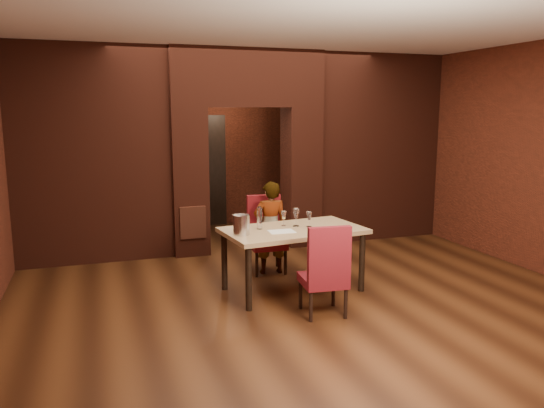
{
  "coord_description": "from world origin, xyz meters",
  "views": [
    {
      "loc": [
        -2.35,
        -6.24,
        2.27
      ],
      "look_at": [
        -0.24,
        0.0,
        1.09
      ],
      "focal_mm": 35.0,
      "sensor_mm": 36.0,
      "label": 1
    }
  ],
  "objects_px": {
    "chair_near": "(323,269)",
    "wine_glass_b": "(296,217)",
    "wine_glass_c": "(309,219)",
    "wine_bucket": "(241,225)",
    "water_bottle": "(260,218)",
    "person_seated": "(270,228)",
    "wine_glass_a": "(284,218)",
    "potted_plant": "(322,249)",
    "chair_far": "(267,235)",
    "dining_table": "(293,260)"
  },
  "relations": [
    {
      "from": "chair_far",
      "to": "wine_glass_a",
      "type": "height_order",
      "value": "chair_far"
    },
    {
      "from": "wine_glass_a",
      "to": "potted_plant",
      "type": "xyz_separation_m",
      "value": [
        0.92,
        0.85,
        -0.69
      ]
    },
    {
      "from": "chair_near",
      "to": "potted_plant",
      "type": "distance_m",
      "value": 2.07
    },
    {
      "from": "person_seated",
      "to": "wine_glass_a",
      "type": "height_order",
      "value": "person_seated"
    },
    {
      "from": "chair_near",
      "to": "wine_glass_b",
      "type": "xyz_separation_m",
      "value": [
        0.04,
        0.95,
        0.4
      ]
    },
    {
      "from": "wine_glass_c",
      "to": "water_bottle",
      "type": "relative_size",
      "value": 0.67
    },
    {
      "from": "chair_near",
      "to": "wine_glass_a",
      "type": "xyz_separation_m",
      "value": [
        -0.1,
        1.02,
        0.38
      ]
    },
    {
      "from": "wine_glass_a",
      "to": "wine_glass_b",
      "type": "height_order",
      "value": "wine_glass_b"
    },
    {
      "from": "water_bottle",
      "to": "wine_glass_b",
      "type": "bearing_deg",
      "value": 0.63
    },
    {
      "from": "chair_far",
      "to": "water_bottle",
      "type": "relative_size",
      "value": 3.74
    },
    {
      "from": "person_seated",
      "to": "water_bottle",
      "type": "height_order",
      "value": "person_seated"
    },
    {
      "from": "person_seated",
      "to": "potted_plant",
      "type": "height_order",
      "value": "person_seated"
    },
    {
      "from": "person_seated",
      "to": "wine_glass_b",
      "type": "height_order",
      "value": "person_seated"
    },
    {
      "from": "wine_glass_a",
      "to": "wine_bucket",
      "type": "xyz_separation_m",
      "value": [
        -0.64,
        -0.3,
        0.02
      ]
    },
    {
      "from": "chair_near",
      "to": "wine_glass_b",
      "type": "relative_size",
      "value": 4.59
    },
    {
      "from": "person_seated",
      "to": "wine_glass_c",
      "type": "height_order",
      "value": "person_seated"
    },
    {
      "from": "person_seated",
      "to": "water_bottle",
      "type": "distance_m",
      "value": 0.83
    },
    {
      "from": "water_bottle",
      "to": "potted_plant",
      "type": "height_order",
      "value": "water_bottle"
    },
    {
      "from": "wine_bucket",
      "to": "chair_far",
      "type": "bearing_deg",
      "value": 56.46
    },
    {
      "from": "chair_far",
      "to": "wine_bucket",
      "type": "xyz_separation_m",
      "value": [
        -0.64,
        -0.96,
        0.39
      ]
    },
    {
      "from": "dining_table",
      "to": "potted_plant",
      "type": "xyz_separation_m",
      "value": [
        0.86,
        1.03,
        -0.19
      ]
    },
    {
      "from": "chair_far",
      "to": "wine_glass_b",
      "type": "xyz_separation_m",
      "value": [
        0.14,
        -0.74,
        0.38
      ]
    },
    {
      "from": "wine_glass_a",
      "to": "wine_glass_b",
      "type": "xyz_separation_m",
      "value": [
        0.14,
        -0.07,
        0.02
      ]
    },
    {
      "from": "chair_near",
      "to": "wine_bucket",
      "type": "xyz_separation_m",
      "value": [
        -0.74,
        0.73,
        0.4
      ]
    },
    {
      "from": "chair_near",
      "to": "water_bottle",
      "type": "height_order",
      "value": "water_bottle"
    },
    {
      "from": "person_seated",
      "to": "wine_glass_a",
      "type": "relative_size",
      "value": 6.83
    },
    {
      "from": "person_seated",
      "to": "wine_glass_c",
      "type": "xyz_separation_m",
      "value": [
        0.26,
        -0.77,
        0.25
      ]
    },
    {
      "from": "water_bottle",
      "to": "chair_near",
      "type": "bearing_deg",
      "value": -64.87
    },
    {
      "from": "wine_bucket",
      "to": "potted_plant",
      "type": "relative_size",
      "value": 0.57
    },
    {
      "from": "potted_plant",
      "to": "chair_far",
      "type": "bearing_deg",
      "value": -168.83
    },
    {
      "from": "dining_table",
      "to": "chair_far",
      "type": "xyz_separation_m",
      "value": [
        -0.06,
        0.85,
        0.13
      ]
    },
    {
      "from": "chair_far",
      "to": "person_seated",
      "type": "xyz_separation_m",
      "value": [
        0.02,
        -0.06,
        0.11
      ]
    },
    {
      "from": "person_seated",
      "to": "potted_plant",
      "type": "xyz_separation_m",
      "value": [
        0.9,
        0.24,
        -0.44
      ]
    },
    {
      "from": "wine_bucket",
      "to": "wine_glass_c",
      "type": "bearing_deg",
      "value": 8.2
    },
    {
      "from": "wine_glass_b",
      "to": "wine_bucket",
      "type": "bearing_deg",
      "value": -164.09
    },
    {
      "from": "wine_bucket",
      "to": "wine_glass_b",
      "type": "bearing_deg",
      "value": 15.91
    },
    {
      "from": "chair_far",
      "to": "wine_glass_c",
      "type": "relative_size",
      "value": 5.56
    },
    {
      "from": "wine_glass_b",
      "to": "wine_bucket",
      "type": "distance_m",
      "value": 0.81
    },
    {
      "from": "wine_glass_b",
      "to": "wine_glass_c",
      "type": "distance_m",
      "value": 0.17
    },
    {
      "from": "dining_table",
      "to": "water_bottle",
      "type": "xyz_separation_m",
      "value": [
        -0.4,
        0.11,
        0.54
      ]
    },
    {
      "from": "person_seated",
      "to": "wine_glass_a",
      "type": "distance_m",
      "value": 0.65
    },
    {
      "from": "chair_near",
      "to": "chair_far",
      "type": "bearing_deg",
      "value": -81.21
    },
    {
      "from": "chair_near",
      "to": "wine_glass_b",
      "type": "bearing_deg",
      "value": -87.11
    },
    {
      "from": "dining_table",
      "to": "wine_bucket",
      "type": "bearing_deg",
      "value": -177.71
    },
    {
      "from": "wine_glass_b",
      "to": "wine_bucket",
      "type": "height_order",
      "value": "wine_bucket"
    },
    {
      "from": "wine_bucket",
      "to": "water_bottle",
      "type": "height_order",
      "value": "water_bottle"
    },
    {
      "from": "chair_far",
      "to": "wine_glass_c",
      "type": "bearing_deg",
      "value": -67.9
    },
    {
      "from": "chair_near",
      "to": "wine_glass_c",
      "type": "xyz_separation_m",
      "value": [
        0.19,
        0.86,
        0.38
      ]
    },
    {
      "from": "water_bottle",
      "to": "potted_plant",
      "type": "xyz_separation_m",
      "value": [
        1.27,
        0.93,
        -0.74
      ]
    },
    {
      "from": "wine_glass_a",
      "to": "dining_table",
      "type": "bearing_deg",
      "value": -73.08
    }
  ]
}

